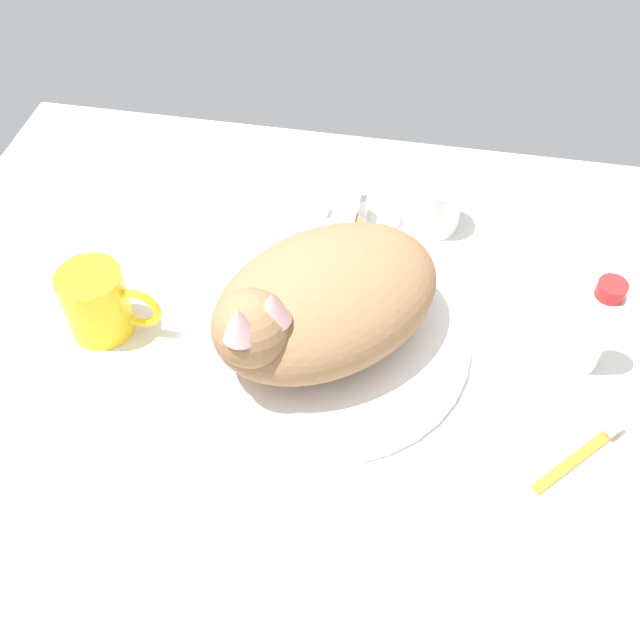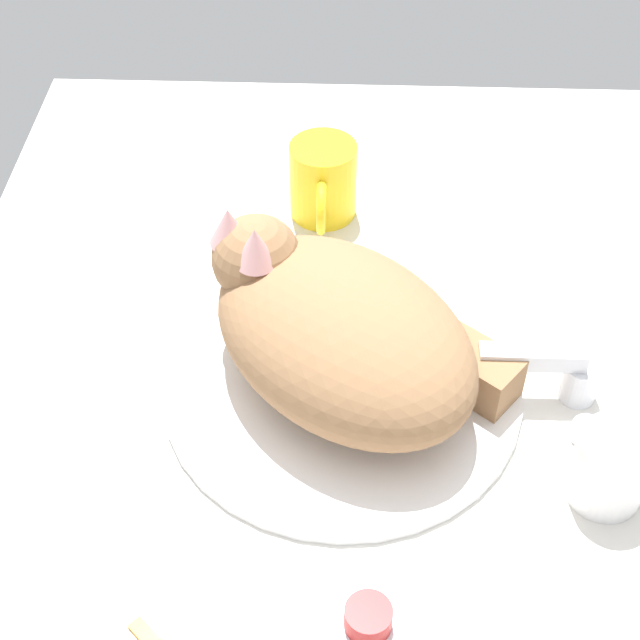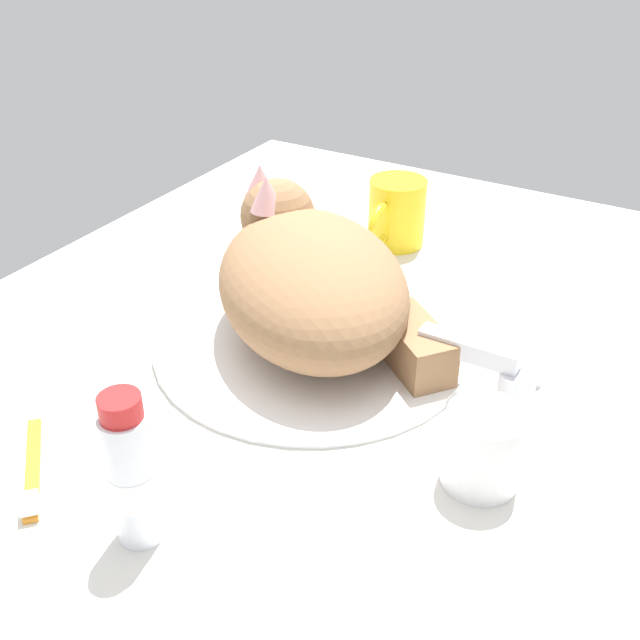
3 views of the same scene
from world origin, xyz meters
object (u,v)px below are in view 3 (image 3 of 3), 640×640
Objects in this scene: faucet at (500,379)px; toothbrush at (32,471)px; rinse_cup at (483,448)px; cat at (312,279)px; coffee_mug at (396,213)px; toothpaste_bottle at (132,474)px.

toothbrush is (29.77, -31.30, -2.32)cm from faucet.
rinse_cup reaches higher than faucet.
toothbrush is at bearing -18.03° from cat.
coffee_mug is 57.28cm from toothbrush.
cat reaches higher than faucet.
coffee_mug reaches higher than faucet.
cat is 2.48× the size of toothpaste_bottle.
toothpaste_bottle is 1.31× the size of toothbrush.
cat reaches higher than toothbrush.
faucet is 11.23cm from rinse_cup.
rinse_cup is 38.47cm from toothbrush.
cat is 2.83× the size of coffee_mug.
coffee_mug is at bearing -145.75° from rinse_cup.
faucet reaches higher than toothbrush.
rinse_cup is at bearing 34.25° from coffee_mug.
cat is at bearing -92.10° from faucet.
cat is (-0.78, -21.35, 4.70)cm from faucet.
coffee_mug is (-26.84, -23.64, 1.69)cm from faucet.
coffee_mug is at bearing -174.99° from cat.
faucet is 1.78× the size of rinse_cup.
toothpaste_bottle reaches higher than faucet.
toothbrush is at bearing -60.68° from rinse_cup.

